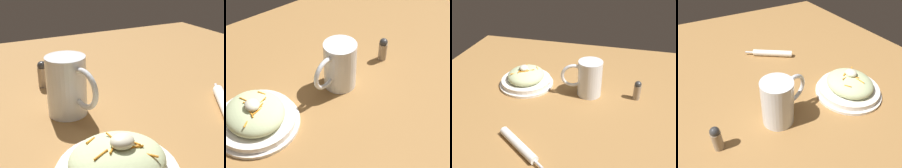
{
  "view_description": "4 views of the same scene",
  "coord_description": "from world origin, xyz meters",
  "views": [
    {
      "loc": [
        -0.41,
        -0.62,
        0.35
      ],
      "look_at": [
        -0.12,
        -0.05,
        0.08
      ],
      "focal_mm": 49.12,
      "sensor_mm": 36.0,
      "label": 1
    },
    {
      "loc": [
        0.34,
        -0.44,
        0.65
      ],
      "look_at": [
        -0.15,
        -0.06,
        0.07
      ],
      "focal_mm": 51.96,
      "sensor_mm": 36.0,
      "label": 2
    },
    {
      "loc": [
        0.67,
        0.12,
        0.56
      ],
      "look_at": [
        -0.12,
        -0.08,
        0.08
      ],
      "focal_mm": 42.33,
      "sensor_mm": 36.0,
      "label": 3
    },
    {
      "loc": [
        -0.62,
        0.19,
        0.48
      ],
      "look_at": [
        -0.15,
        -0.07,
        0.07
      ],
      "focal_mm": 34.72,
      "sensor_mm": 36.0,
      "label": 4
    }
  ],
  "objects": [
    {
      "name": "beer_mug",
      "position": [
        -0.21,
        -0.0,
        0.06
      ],
      "size": [
        0.09,
        0.16,
        0.14
      ],
      "color": "white",
      "rests_on": "ground_plane"
    },
    {
      "name": "salad_plate",
      "position": [
        -0.22,
        -0.27,
        0.03
      ],
      "size": [
        0.22,
        0.22,
        0.09
      ],
      "color": "white",
      "rests_on": "ground_plane"
    },
    {
      "name": "ground_plane",
      "position": [
        0.0,
        0.0,
        0.0
      ],
      "size": [
        1.43,
        1.43,
        0.0
      ],
      "primitive_type": "plane",
      "color": "#9E703D"
    },
    {
      "name": "salt_shaker",
      "position": [
        -0.22,
        0.18,
        0.04
      ],
      "size": [
        0.03,
        0.03,
        0.08
      ],
      "color": "gray",
      "rests_on": "ground_plane"
    }
  ]
}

